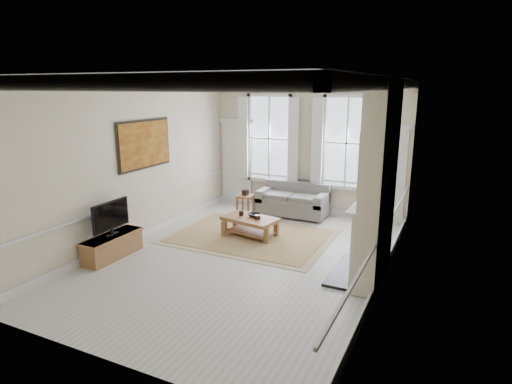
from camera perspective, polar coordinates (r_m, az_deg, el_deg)
The scene contains 23 objects.
floor at distance 8.47m, azimuth -1.53°, elevation -8.75°, with size 7.20×7.20×0.00m, color #B7B5AD.
ceiling at distance 7.82m, azimuth -1.70°, elevation 14.90°, with size 7.20×7.20×0.00m, color white.
back_wall at distance 11.25m, azimuth 6.82°, elevation 5.82°, with size 5.20×5.20×0.00m, color beige.
left_wall at distance 9.43m, azimuth -15.84°, elevation 3.84°, with size 7.20×7.20×0.00m, color beige.
right_wall at distance 7.19m, azimuth 17.15°, elevation 0.73°, with size 7.20×7.20×0.00m, color beige.
window_left at distance 11.56m, azimuth 1.81°, elevation 7.12°, with size 1.26×0.20×2.20m, color #B2BCC6, non-canonical shape.
window_right at distance 10.89m, azimuth 12.03°, elevation 6.41°, with size 1.26×0.20×2.20m, color #B2BCC6, non-canonical shape.
door_left at distance 12.11m, azimuth -2.54°, elevation 3.84°, with size 0.90×0.08×2.30m, color silver.
door_right at distance 10.83m, azimuth 16.98°, elevation 2.04°, with size 0.90×0.08×2.30m, color silver.
painting at distance 9.58m, azimuth -14.62°, elevation 6.18°, with size 0.05×1.66×1.06m, color #BB8720.
chimney_breast at distance 7.41m, azimuth 16.05°, elevation 1.19°, with size 0.35×1.70×3.38m, color beige.
hearth at distance 8.01m, azimuth 12.21°, elevation -10.27°, with size 0.55×1.50×0.05m, color black.
fireplace at distance 7.71m, azimuth 13.92°, elevation -5.67°, with size 0.21×1.45×1.33m.
mirror at distance 7.38m, azimuth 14.59°, elevation 4.00°, with size 0.06×1.26×1.06m, color gold.
sofa at distance 11.12m, azimuth 5.03°, elevation -1.32°, with size 1.77×0.86×0.84m.
side_table at distance 11.24m, azimuth -1.43°, elevation -0.94°, with size 0.47×0.47×0.49m.
rug at distance 9.60m, azimuth -0.76°, elevation -5.89°, with size 3.50×2.60×0.02m, color #A18753.
coffee_table at distance 9.49m, azimuth -0.77°, elevation -3.87°, with size 1.30×0.90×0.45m.
ceramic_pot_a at distance 9.60m, azimuth -1.98°, elevation -2.84°, with size 0.10×0.10×0.10m, color black.
ceramic_pot_b at distance 9.33m, azimuth 0.19°, elevation -3.38°, with size 0.13×0.13×0.09m, color black.
bowl at distance 9.52m, azimuth -0.24°, elevation -3.08°, with size 0.29×0.29×0.07m, color black.
tv_stand at distance 8.86m, azimuth -18.59°, elevation -6.87°, with size 0.41×1.28×0.46m, color brown.
tv at distance 8.66m, azimuth -18.80°, elevation -3.03°, with size 0.08×0.90×0.68m.
Camera 1 is at (3.58, -6.95, 3.26)m, focal length 30.00 mm.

